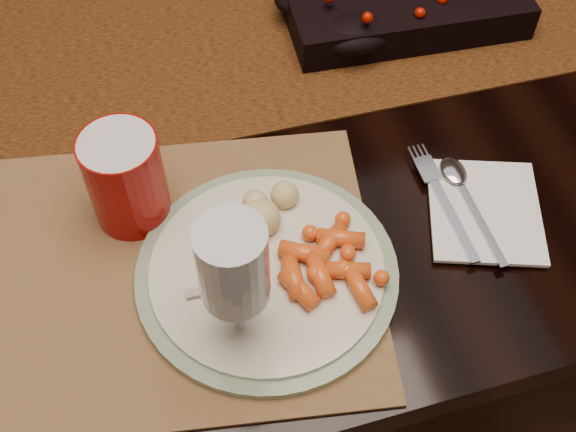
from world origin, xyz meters
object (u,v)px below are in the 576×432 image
object	(u,v)px
dining_table	(252,228)
red_cup	(126,179)
turkey_shreds	(225,283)
napkin	(485,211)
dinner_plate	(267,272)
baby_carrots	(312,275)
placemat_main	(149,272)
mashed_potatoes	(268,200)
wine_glass	(236,290)

from	to	relation	value
dining_table	red_cup	xyz separation A→B (m)	(-0.17, -0.21, 0.43)
turkey_shreds	napkin	world-z (taller)	turkey_shreds
dinner_plate	baby_carrots	xyz separation A→B (m)	(0.04, -0.03, 0.02)
napkin	placemat_main	bearing A→B (deg)	-164.77
dining_table	placemat_main	size ratio (longest dim) A/B	3.85
dinner_plate	red_cup	bearing A→B (deg)	134.55
dinner_plate	mashed_potatoes	distance (m)	0.08
dining_table	mashed_potatoes	size ratio (longest dim) A/B	24.77
turkey_shreds	dinner_plate	bearing A→B (deg)	13.26
placemat_main	baby_carrots	xyz separation A→B (m)	(0.16, -0.06, 0.03)
dining_table	wine_glass	xyz separation A→B (m)	(-0.09, -0.38, 0.46)
napkin	red_cup	world-z (taller)	red_cup
dining_table	red_cup	bearing A→B (deg)	-129.39
dinner_plate	napkin	size ratio (longest dim) A/B	1.94
turkey_shreds	red_cup	bearing A→B (deg)	118.94
dining_table	placemat_main	world-z (taller)	placemat_main
wine_glass	red_cup	bearing A→B (deg)	113.37
dining_table	dinner_plate	world-z (taller)	dinner_plate
dining_table	mashed_potatoes	distance (m)	0.49
dining_table	mashed_potatoes	xyz separation A→B (m)	(-0.03, -0.26, 0.41)
baby_carrots	red_cup	world-z (taller)	red_cup
mashed_potatoes	turkey_shreds	distance (m)	0.10
mashed_potatoes	turkey_shreds	size ratio (longest dim) A/B	1.11
dinner_plate	baby_carrots	distance (m)	0.05
napkin	wine_glass	distance (m)	0.31
placemat_main	red_cup	world-z (taller)	red_cup
red_cup	wine_glass	xyz separation A→B (m)	(0.08, -0.18, 0.03)
mashed_potatoes	napkin	distance (m)	0.24
turkey_shreds	baby_carrots	bearing A→B (deg)	-10.33
mashed_potatoes	napkin	bearing A→B (deg)	-13.65
dining_table	turkey_shreds	size ratio (longest dim) A/B	27.56
dinner_plate	mashed_potatoes	bearing A→B (deg)	73.47
baby_carrots	napkin	xyz separation A→B (m)	(0.21, 0.04, -0.02)
red_cup	baby_carrots	bearing A→B (deg)	-42.81
placemat_main	napkin	distance (m)	0.37
baby_carrots	placemat_main	bearing A→B (deg)	157.38
dining_table	baby_carrots	size ratio (longest dim) A/B	16.69
dinner_plate	baby_carrots	size ratio (longest dim) A/B	2.49
mashed_potatoes	napkin	world-z (taller)	mashed_potatoes
napkin	red_cup	bearing A→B (deg)	-176.91
dining_table	turkey_shreds	distance (m)	0.53
napkin	wine_glass	bearing A→B (deg)	-147.47
placemat_main	turkey_shreds	size ratio (longest dim) A/B	7.17
red_cup	placemat_main	bearing A→B (deg)	-88.92
napkin	turkey_shreds	bearing A→B (deg)	-156.19
turkey_shreds	dining_table	bearing A→B (deg)	73.78
mashed_potatoes	dining_table	bearing A→B (deg)	82.87
dining_table	turkey_shreds	world-z (taller)	turkey_shreds
wine_glass	dining_table	bearing A→B (deg)	76.15
dining_table	dinner_plate	xyz separation A→B (m)	(-0.05, -0.33, 0.39)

